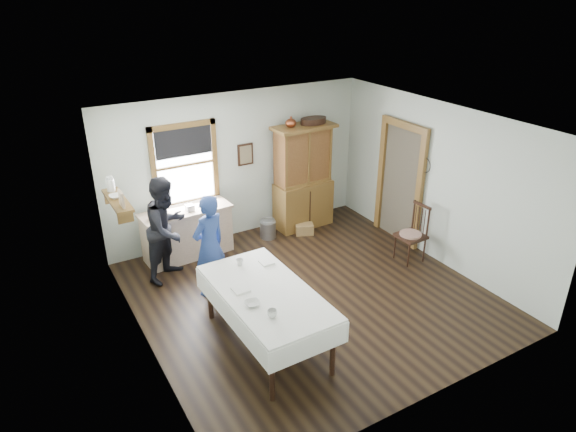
{
  "coord_description": "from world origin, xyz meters",
  "views": [
    {
      "loc": [
        -3.66,
        -5.61,
        4.48
      ],
      "look_at": [
        -0.22,
        0.3,
        1.28
      ],
      "focal_mm": 32.0,
      "sensor_mm": 36.0,
      "label": 1
    }
  ],
  "objects_px": {
    "pail": "(268,229)",
    "figure_dark": "(168,232)",
    "work_counter": "(187,233)",
    "china_hutch": "(303,177)",
    "woman_blue": "(210,249)",
    "wicker_basket": "(304,229)",
    "spindle_chair": "(411,233)",
    "dining_table": "(267,318)"
  },
  "relations": [
    {
      "from": "pail",
      "to": "woman_blue",
      "type": "bearing_deg",
      "value": -143.64
    },
    {
      "from": "wicker_basket",
      "to": "pail",
      "type": "bearing_deg",
      "value": 162.23
    },
    {
      "from": "work_counter",
      "to": "china_hutch",
      "type": "bearing_deg",
      "value": -2.99
    },
    {
      "from": "wicker_basket",
      "to": "figure_dark",
      "type": "relative_size",
      "value": 0.21
    },
    {
      "from": "spindle_chair",
      "to": "figure_dark",
      "type": "distance_m",
      "value": 4.05
    },
    {
      "from": "dining_table",
      "to": "wicker_basket",
      "type": "distance_m",
      "value": 3.33
    },
    {
      "from": "wicker_basket",
      "to": "woman_blue",
      "type": "xyz_separation_m",
      "value": [
        -2.3,
        -0.98,
        0.66
      ]
    },
    {
      "from": "spindle_chair",
      "to": "wicker_basket",
      "type": "distance_m",
      "value": 2.09
    },
    {
      "from": "dining_table",
      "to": "spindle_chair",
      "type": "distance_m",
      "value": 3.28
    },
    {
      "from": "spindle_chair",
      "to": "figure_dark",
      "type": "relative_size",
      "value": 0.64
    },
    {
      "from": "dining_table",
      "to": "china_hutch",
      "type": "bearing_deg",
      "value": 50.81
    },
    {
      "from": "pail",
      "to": "figure_dark",
      "type": "relative_size",
      "value": 0.2
    },
    {
      "from": "work_counter",
      "to": "spindle_chair",
      "type": "xyz_separation_m",
      "value": [
        3.24,
        -2.08,
        0.07
      ]
    },
    {
      "from": "work_counter",
      "to": "china_hutch",
      "type": "relative_size",
      "value": 0.77
    },
    {
      "from": "woman_blue",
      "to": "china_hutch",
      "type": "bearing_deg",
      "value": -172.31
    },
    {
      "from": "wicker_basket",
      "to": "spindle_chair",
      "type": "bearing_deg",
      "value": -59.65
    },
    {
      "from": "pail",
      "to": "dining_table",
      "type": "bearing_deg",
      "value": -118.42
    },
    {
      "from": "work_counter",
      "to": "woman_blue",
      "type": "bearing_deg",
      "value": -97.94
    },
    {
      "from": "dining_table",
      "to": "woman_blue",
      "type": "relative_size",
      "value": 1.39
    },
    {
      "from": "figure_dark",
      "to": "wicker_basket",
      "type": "bearing_deg",
      "value": -31.37
    },
    {
      "from": "china_hutch",
      "to": "pail",
      "type": "height_order",
      "value": "china_hutch"
    },
    {
      "from": "wicker_basket",
      "to": "woman_blue",
      "type": "height_order",
      "value": "woman_blue"
    },
    {
      "from": "work_counter",
      "to": "pail",
      "type": "height_order",
      "value": "work_counter"
    },
    {
      "from": "pail",
      "to": "woman_blue",
      "type": "distance_m",
      "value": 2.11
    },
    {
      "from": "spindle_chair",
      "to": "work_counter",
      "type": "bearing_deg",
      "value": 144.92
    },
    {
      "from": "wicker_basket",
      "to": "woman_blue",
      "type": "relative_size",
      "value": 0.22
    },
    {
      "from": "work_counter",
      "to": "figure_dark",
      "type": "relative_size",
      "value": 0.97
    },
    {
      "from": "spindle_chair",
      "to": "dining_table",
      "type": "bearing_deg",
      "value": -169.19
    },
    {
      "from": "dining_table",
      "to": "figure_dark",
      "type": "xyz_separation_m",
      "value": [
        -0.54,
        2.33,
        0.38
      ]
    },
    {
      "from": "spindle_chair",
      "to": "pail",
      "type": "xyz_separation_m",
      "value": [
        -1.71,
        1.98,
        -0.35
      ]
    },
    {
      "from": "pail",
      "to": "woman_blue",
      "type": "relative_size",
      "value": 0.22
    },
    {
      "from": "spindle_chair",
      "to": "figure_dark",
      "type": "bearing_deg",
      "value": 154.62
    },
    {
      "from": "figure_dark",
      "to": "china_hutch",
      "type": "bearing_deg",
      "value": -24.95
    },
    {
      "from": "china_hutch",
      "to": "figure_dark",
      "type": "relative_size",
      "value": 1.26
    },
    {
      "from": "pail",
      "to": "spindle_chair",
      "type": "bearing_deg",
      "value": -49.27
    },
    {
      "from": "work_counter",
      "to": "wicker_basket",
      "type": "xyz_separation_m",
      "value": [
        2.21,
        -0.31,
        -0.34
      ]
    },
    {
      "from": "china_hutch",
      "to": "wicker_basket",
      "type": "bearing_deg",
      "value": -119.5
    },
    {
      "from": "spindle_chair",
      "to": "wicker_basket",
      "type": "xyz_separation_m",
      "value": [
        -1.03,
        1.77,
        -0.42
      ]
    },
    {
      "from": "work_counter",
      "to": "figure_dark",
      "type": "distance_m",
      "value": 0.78
    },
    {
      "from": "work_counter",
      "to": "woman_blue",
      "type": "xyz_separation_m",
      "value": [
        -0.1,
        -1.29,
        0.31
      ]
    },
    {
      "from": "china_hutch",
      "to": "wicker_basket",
      "type": "height_order",
      "value": "china_hutch"
    },
    {
      "from": "dining_table",
      "to": "spindle_chair",
      "type": "xyz_separation_m",
      "value": [
        3.19,
        0.75,
        0.09
      ]
    }
  ]
}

